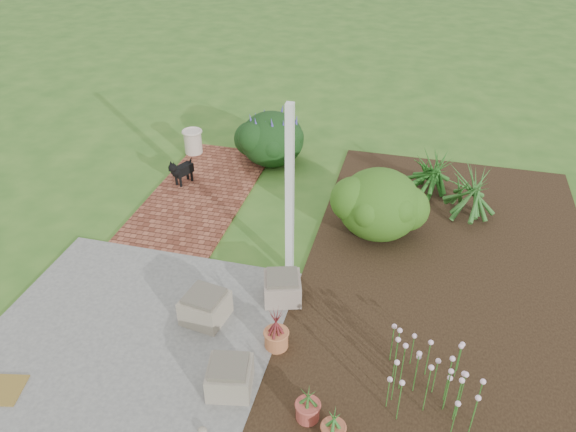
% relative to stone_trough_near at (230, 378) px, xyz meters
% --- Properties ---
extents(ground, '(80.00, 80.00, 0.00)m').
position_rel_stone_trough_near_xyz_m(ground, '(-0.20, 2.12, -0.20)').
color(ground, '#2F5E1D').
rests_on(ground, ground).
extents(concrete_patio, '(3.50, 3.50, 0.04)m').
position_rel_stone_trough_near_xyz_m(concrete_patio, '(-1.45, 0.37, -0.18)').
color(concrete_patio, '#60605E').
rests_on(concrete_patio, ground).
extents(brick_path, '(1.60, 3.50, 0.04)m').
position_rel_stone_trough_near_xyz_m(brick_path, '(-1.90, 3.87, -0.18)').
color(brick_path, brown).
rests_on(brick_path, ground).
extents(garden_bed, '(4.00, 7.00, 0.03)m').
position_rel_stone_trough_near_xyz_m(garden_bed, '(2.30, 2.62, -0.18)').
color(garden_bed, black).
rests_on(garden_bed, ground).
extents(veranda_post, '(0.10, 0.10, 2.50)m').
position_rel_stone_trough_near_xyz_m(veranda_post, '(0.10, 2.22, 1.05)').
color(veranda_post, white).
rests_on(veranda_post, ground).
extents(stone_trough_near, '(0.55, 0.55, 0.32)m').
position_rel_stone_trough_near_xyz_m(stone_trough_near, '(0.00, 0.00, 0.00)').
color(stone_trough_near, '#77695C').
rests_on(stone_trough_near, concrete_patio).
extents(stone_trough_mid, '(0.58, 0.58, 0.34)m').
position_rel_stone_trough_near_xyz_m(stone_trough_mid, '(-0.66, 0.96, 0.01)').
color(stone_trough_mid, gray).
rests_on(stone_trough_mid, concrete_patio).
extents(stone_trough_far, '(0.59, 0.59, 0.32)m').
position_rel_stone_trough_near_xyz_m(stone_trough_far, '(0.17, 1.57, 0.00)').
color(stone_trough_far, '#7E6E5E').
rests_on(stone_trough_far, concrete_patio).
extents(black_dog, '(0.31, 0.52, 0.47)m').
position_rel_stone_trough_near_xyz_m(black_dog, '(-2.32, 4.04, 0.12)').
color(black_dog, black).
rests_on(black_dog, brick_path).
extents(cream_ceramic_urn, '(0.43, 0.43, 0.45)m').
position_rel_stone_trough_near_xyz_m(cream_ceramic_urn, '(-2.60, 5.23, 0.07)').
color(cream_ceramic_urn, beige).
rests_on(cream_ceramic_urn, brick_path).
extents(evergreen_shrub, '(1.63, 1.63, 1.07)m').
position_rel_stone_trough_near_xyz_m(evergreen_shrub, '(1.18, 3.42, 0.37)').
color(evergreen_shrub, '#18430D').
rests_on(evergreen_shrub, garden_bed).
extents(agapanthus_clump_back, '(1.36, 1.36, 0.99)m').
position_rel_stone_trough_near_xyz_m(agapanthus_clump_back, '(2.50, 4.26, 0.33)').
color(agapanthus_clump_back, '#163A12').
rests_on(agapanthus_clump_back, garden_bed).
extents(agapanthus_clump_front, '(1.23, 1.23, 0.88)m').
position_rel_stone_trough_near_xyz_m(agapanthus_clump_front, '(1.89, 4.85, 0.27)').
color(agapanthus_clump_front, '#10360C').
rests_on(agapanthus_clump_front, garden_bed).
extents(pink_flower_patch, '(1.35, 1.35, 0.67)m').
position_rel_stone_trough_near_xyz_m(pink_flower_patch, '(2.10, 0.43, 0.17)').
color(pink_flower_patch, '#113D0F').
rests_on(pink_flower_patch, garden_bed).
extents(terracotta_pot_bronze, '(0.36, 0.36, 0.23)m').
position_rel_stone_trough_near_xyz_m(terracotta_pot_bronze, '(0.32, 0.73, -0.05)').
color(terracotta_pot_bronze, '#B6693D').
rests_on(terracotta_pot_bronze, garden_bed).
extents(terracotta_pot_small_right, '(0.29, 0.29, 0.21)m').
position_rel_stone_trough_near_xyz_m(terracotta_pot_small_right, '(0.90, -0.16, -0.06)').
color(terracotta_pot_small_right, '#A94439').
rests_on(terracotta_pot_small_right, garden_bed).
extents(purple_flowering_bush, '(1.43, 1.43, 1.02)m').
position_rel_stone_trough_near_xyz_m(purple_flowering_bush, '(-1.03, 5.30, 0.31)').
color(purple_flowering_bush, black).
rests_on(purple_flowering_bush, ground).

